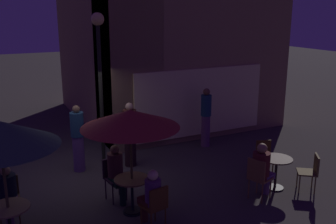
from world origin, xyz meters
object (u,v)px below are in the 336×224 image
(cafe_chair_5, at_px, (264,154))
(patron_seated_3, at_px, (262,167))
(patron_standing_5, at_px, (78,138))
(cafe_table_0, at_px, (132,188))
(patio_umbrella_0, at_px, (130,119))
(patron_standing_6, at_px, (130,135))
(cafe_chair_4, at_px, (311,169))
(patron_seated_1, at_px, (151,194))
(cafe_chair_1, at_px, (156,204))
(patron_seated_0, at_px, (117,170))
(cafe_table_2, at_px, (276,167))
(cafe_chair_6, at_px, (258,175))
(patron_seated_2, at_px, (7,191))
(cafe_chair_0, at_px, (114,174))
(patron_standing_4, at_px, (206,117))
(street_lamp_near_corner, at_px, (99,59))
(cafe_table_1, at_px, (9,217))
(cafe_chair_3, at_px, (8,194))

(cafe_chair_5, relative_size, patron_seated_3, 0.68)
(patron_standing_5, bearing_deg, cafe_table_0, 119.50)
(patio_umbrella_0, height_order, patron_standing_6, patio_umbrella_0)
(cafe_chair_4, xyz_separation_m, patron_seated_1, (-3.89, 0.24, 0.14))
(cafe_chair_1, height_order, patron_seated_0, patron_seated_0)
(cafe_table_2, relative_size, patron_seated_3, 0.58)
(cafe_chair_6, height_order, patron_seated_3, patron_seated_3)
(cafe_table_0, height_order, cafe_chair_6, cafe_chair_6)
(cafe_chair_5, distance_m, patron_seated_2, 5.98)
(cafe_chair_0, height_order, patron_standing_4, patron_standing_4)
(patron_seated_3, height_order, patron_standing_4, patron_standing_4)
(cafe_table_0, relative_size, patron_seated_0, 0.60)
(patio_umbrella_0, xyz_separation_m, cafe_chair_6, (2.65, -0.70, -1.42))
(street_lamp_near_corner, distance_m, patron_standing_6, 2.11)
(patio_umbrella_0, xyz_separation_m, patron_standing_4, (3.47, 2.77, -1.08))
(cafe_chair_4, bearing_deg, patron_seated_0, 15.90)
(cafe_chair_5, xyz_separation_m, patron_standing_4, (-0.20, 2.45, 0.38))
(cafe_chair_1, bearing_deg, patron_standing_6, -24.07)
(patio_umbrella_0, bearing_deg, cafe_chair_5, 4.96)
(patron_seated_1, distance_m, patron_standing_5, 3.34)
(cafe_table_2, distance_m, cafe_chair_1, 3.25)
(cafe_table_0, xyz_separation_m, cafe_chair_6, (2.65, -0.70, 0.03))
(cafe_chair_1, xyz_separation_m, cafe_chair_6, (2.49, 0.11, 0.04))
(cafe_table_1, relative_size, cafe_chair_0, 0.82)
(cafe_chair_3, relative_size, cafe_chair_6, 0.92)
(patio_umbrella_0, distance_m, cafe_chair_0, 1.63)
(cafe_table_1, distance_m, patron_standing_5, 3.30)
(patron_seated_1, distance_m, patron_seated_2, 2.77)
(cafe_chair_0, xyz_separation_m, cafe_chair_3, (-2.15, 0.07, -0.03))
(patron_seated_0, distance_m, patron_standing_6, 1.99)
(cafe_chair_3, relative_size, patron_seated_1, 0.74)
(patron_seated_3, relative_size, patron_standing_5, 0.74)
(cafe_table_1, height_order, cafe_chair_6, cafe_chair_6)
(cafe_chair_0, relative_size, cafe_chair_1, 1.02)
(street_lamp_near_corner, bearing_deg, cafe_chair_0, -101.33)
(cafe_table_0, xyz_separation_m, patron_seated_2, (-2.29, 0.69, 0.12))
(cafe_table_0, bearing_deg, patio_umbrella_0, 0.00)
(cafe_chair_0, xyz_separation_m, patron_standing_4, (3.60, 2.00, 0.35))
(cafe_chair_3, height_order, patron_seated_3, patron_seated_3)
(cafe_chair_6, height_order, patron_standing_4, patron_standing_4)
(cafe_chair_6, relative_size, patron_standing_5, 0.55)
(cafe_chair_6, relative_size, patron_seated_1, 0.81)
(cafe_table_1, relative_size, cafe_table_2, 1.00)
(patron_seated_3, distance_m, patron_standing_4, 3.50)
(cafe_table_2, height_order, patron_standing_6, patron_standing_6)
(cafe_table_0, distance_m, patron_standing_5, 2.69)
(patron_standing_4, distance_m, patron_standing_6, 2.63)
(cafe_chair_0, bearing_deg, cafe_chair_1, 0.91)
(cafe_chair_5, xyz_separation_m, patron_seated_3, (-0.89, -0.97, 0.19))
(patron_standing_5, bearing_deg, cafe_table_1, 74.69)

